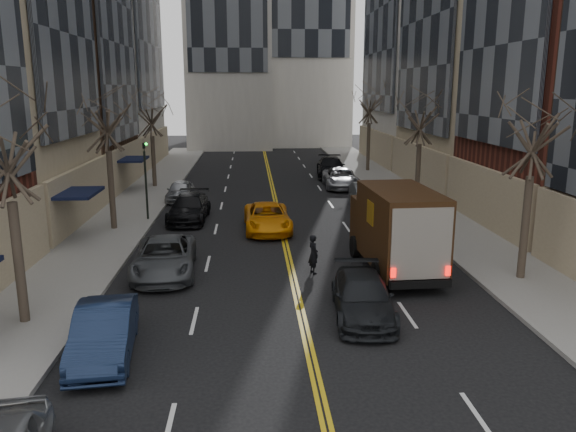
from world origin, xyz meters
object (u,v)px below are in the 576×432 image
(ups_truck, at_px, (396,230))
(pedestrian, at_px, (313,254))
(observer_sedan, at_px, (363,297))
(taxi, at_px, (267,218))

(ups_truck, height_order, pedestrian, ups_truck)
(ups_truck, height_order, observer_sedan, ups_truck)
(observer_sedan, height_order, taxi, taxi)
(ups_truck, distance_m, observer_sedan, 5.13)
(observer_sedan, distance_m, taxi, 11.82)
(observer_sedan, bearing_deg, pedestrian, 108.91)
(taxi, xyz_separation_m, pedestrian, (1.63, -7.02, 0.10))
(taxi, bearing_deg, observer_sedan, -78.52)
(observer_sedan, xyz_separation_m, pedestrian, (-1.13, 4.47, 0.13))
(ups_truck, xyz_separation_m, taxi, (-4.97, 7.00, -1.06))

